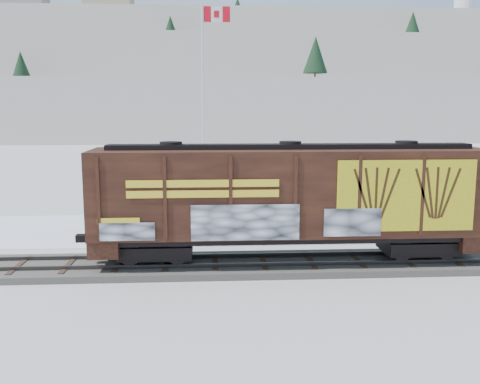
{
  "coord_description": "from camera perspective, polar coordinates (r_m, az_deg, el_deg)",
  "views": [
    {
      "loc": [
        -0.26,
        -21.56,
        6.66
      ],
      "look_at": [
        1.22,
        3.0,
        2.75
      ],
      "focal_mm": 40.0,
      "sensor_mm": 36.0,
      "label": 1
    }
  ],
  "objects": [
    {
      "name": "ground",
      "position": [
        22.57,
        -2.66,
        -8.14
      ],
      "size": [
        500.0,
        500.0,
        0.0
      ],
      "primitive_type": "plane",
      "color": "white",
      "rests_on": "ground"
    },
    {
      "name": "rail_track",
      "position": [
        22.52,
        -2.66,
        -7.78
      ],
      "size": [
        50.0,
        3.4,
        0.43
      ],
      "color": "#59544C",
      "rests_on": "ground"
    },
    {
      "name": "parking_strip",
      "position": [
        29.81,
        -2.87,
        -3.85
      ],
      "size": [
        40.0,
        8.0,
        0.03
      ],
      "primitive_type": "cube",
      "color": "white",
      "rests_on": "ground"
    },
    {
      "name": "hillside",
      "position": [
        161.54,
        -3.45,
        11.76
      ],
      "size": [
        360.0,
        110.0,
        93.0
      ],
      "color": "white",
      "rests_on": "ground"
    },
    {
      "name": "hopper_railcar",
      "position": [
        22.11,
        5.31,
        -0.39
      ],
      "size": [
        16.08,
        3.06,
        4.75
      ],
      "color": "black",
      "rests_on": "rail_track"
    },
    {
      "name": "flagpole",
      "position": [
        36.65,
        -3.78,
        6.58
      ],
      "size": [
        2.3,
        0.9,
        13.42
      ],
      "color": "silver",
      "rests_on": "ground"
    },
    {
      "name": "car_silver",
      "position": [
        29.2,
        -9.77,
        -2.61
      ],
      "size": [
        5.06,
        3.26,
        1.6
      ],
      "primitive_type": "imported",
      "rotation": [
        0.0,
        0.0,
        1.26
      ],
      "color": "#A5A7AC",
      "rests_on": "parking_strip"
    },
    {
      "name": "car_white",
      "position": [
        28.21,
        -0.8,
        -2.88
      ],
      "size": [
        4.95,
        1.85,
        1.61
      ],
      "primitive_type": "imported",
      "rotation": [
        0.0,
        0.0,
        1.6
      ],
      "color": "silver",
      "rests_on": "parking_strip"
    },
    {
      "name": "car_dark",
      "position": [
        31.23,
        13.13,
        -2.29
      ],
      "size": [
        4.62,
        3.2,
        1.24
      ],
      "primitive_type": "imported",
      "rotation": [
        0.0,
        0.0,
        1.19
      ],
      "color": "#21242A",
      "rests_on": "parking_strip"
    }
  ]
}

